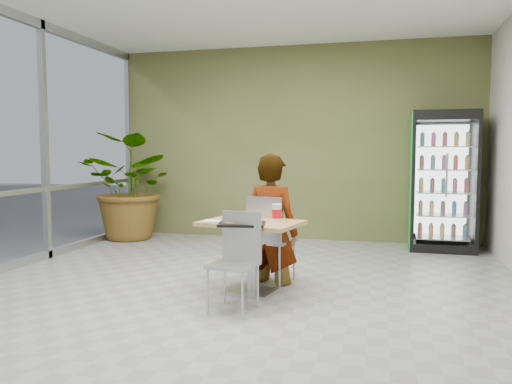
% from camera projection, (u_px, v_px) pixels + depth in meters
% --- Properties ---
extents(ground, '(7.00, 7.00, 0.00)m').
position_uv_depth(ground, '(233.00, 297.00, 5.01)').
color(ground, gray).
rests_on(ground, ground).
extents(room_envelope, '(6.00, 7.00, 3.20)m').
position_uv_depth(room_envelope, '(232.00, 137.00, 4.88)').
color(room_envelope, beige).
rests_on(room_envelope, ground).
extents(dining_table, '(1.10, 0.88, 0.75)m').
position_uv_depth(dining_table, '(251.00, 242.00, 5.10)').
color(dining_table, tan).
rests_on(dining_table, ground).
extents(chair_far, '(0.53, 0.54, 0.97)m').
position_uv_depth(chair_far, '(268.00, 232.00, 5.49)').
color(chair_far, '#A9AAAD').
rests_on(chair_far, ground).
extents(chair_near, '(0.46, 0.46, 0.90)m').
position_uv_depth(chair_near, '(238.00, 252.00, 4.61)').
color(chair_near, '#A9AAAD').
rests_on(chair_near, ground).
extents(seated_woman, '(0.73, 0.57, 1.74)m').
position_uv_depth(seated_woman, '(271.00, 232.00, 5.53)').
color(seated_woman, black).
rests_on(seated_woman, ground).
extents(pizza_plate, '(0.30, 0.24, 0.03)m').
position_uv_depth(pizza_plate, '(255.00, 219.00, 5.15)').
color(pizza_plate, silver).
rests_on(pizza_plate, dining_table).
extents(soda_cup, '(0.10, 0.10, 0.18)m').
position_uv_depth(soda_cup, '(277.00, 213.00, 5.07)').
color(soda_cup, silver).
rests_on(soda_cup, dining_table).
extents(napkin_stack, '(0.18, 0.18, 0.02)m').
position_uv_depth(napkin_stack, '(212.00, 221.00, 4.98)').
color(napkin_stack, silver).
rests_on(napkin_stack, dining_table).
extents(cafeteria_tray, '(0.48, 0.38, 0.02)m').
position_uv_depth(cafeteria_tray, '(242.00, 224.00, 4.78)').
color(cafeteria_tray, black).
rests_on(cafeteria_tray, dining_table).
extents(beverage_fridge, '(0.95, 0.74, 2.05)m').
position_uv_depth(beverage_fridge, '(443.00, 181.00, 7.36)').
color(beverage_fridge, black).
rests_on(beverage_fridge, ground).
extents(potted_plant, '(1.85, 1.69, 1.75)m').
position_uv_depth(potted_plant, '(133.00, 187.00, 8.29)').
color(potted_plant, '#296026').
rests_on(potted_plant, ground).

